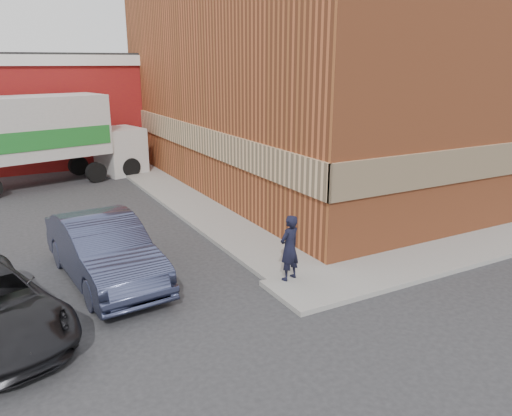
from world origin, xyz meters
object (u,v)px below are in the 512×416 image
man (289,248)px  box_truck (51,134)px  brick_building (337,73)px  sedan (104,250)px

man → box_truck: box_truck is taller
brick_building → man: brick_building is taller
man → brick_building: bearing=-149.4°
sedan → man: bearing=-36.4°
brick_building → man: 12.99m
brick_building → box_truck: size_ratio=2.27×
brick_building → sedan: 14.51m
man → sedan: (-3.84, 2.32, -0.13)m
sedan → box_truck: bearing=82.8°
man → box_truck: size_ratio=0.20×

